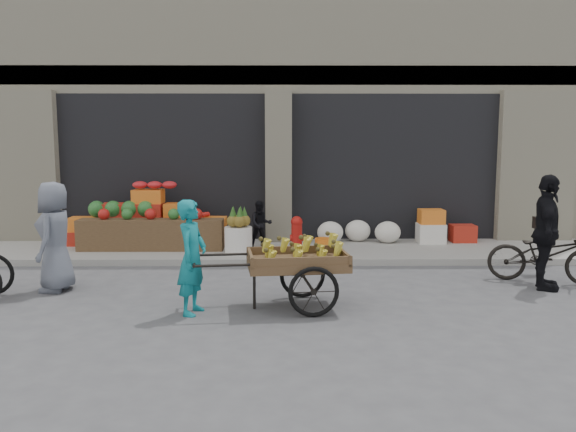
{
  "coord_description": "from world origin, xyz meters",
  "views": [
    {
      "loc": [
        0.11,
        -6.83,
        2.18
      ],
      "look_at": [
        0.17,
        1.48,
        1.1
      ],
      "focal_mm": 35.0,
      "sensor_mm": 36.0,
      "label": 1
    }
  ],
  "objects_px": {
    "vendor_grey": "(55,237)",
    "pineapple_bin": "(238,240)",
    "vendor_woman": "(192,257)",
    "seated_person": "(261,224)",
    "bicycle": "(546,254)",
    "orange_bucket": "(323,246)",
    "cyclist": "(546,232)",
    "fire_hydrant": "(297,233)",
    "banana_cart": "(294,258)"
  },
  "relations": [
    {
      "from": "vendor_grey",
      "to": "pineapple_bin",
      "type": "bearing_deg",
      "value": 132.0
    },
    {
      "from": "vendor_woman",
      "to": "pineapple_bin",
      "type": "bearing_deg",
      "value": 7.49
    },
    {
      "from": "seated_person",
      "to": "bicycle",
      "type": "height_order",
      "value": "seated_person"
    },
    {
      "from": "orange_bucket",
      "to": "cyclist",
      "type": "relative_size",
      "value": 0.19
    },
    {
      "from": "seated_person",
      "to": "vendor_woman",
      "type": "distance_m",
      "value": 4.07
    },
    {
      "from": "fire_hydrant",
      "to": "bicycle",
      "type": "distance_m",
      "value": 4.25
    },
    {
      "from": "vendor_woman",
      "to": "bicycle",
      "type": "height_order",
      "value": "vendor_woman"
    },
    {
      "from": "fire_hydrant",
      "to": "seated_person",
      "type": "height_order",
      "value": "seated_person"
    },
    {
      "from": "banana_cart",
      "to": "vendor_woman",
      "type": "relative_size",
      "value": 1.56
    },
    {
      "from": "vendor_woman",
      "to": "cyclist",
      "type": "bearing_deg",
      "value": -64.23
    },
    {
      "from": "pineapple_bin",
      "to": "seated_person",
      "type": "relative_size",
      "value": 0.56
    },
    {
      "from": "banana_cart",
      "to": "vendor_woman",
      "type": "bearing_deg",
      "value": -175.84
    },
    {
      "from": "fire_hydrant",
      "to": "bicycle",
      "type": "xyz_separation_m",
      "value": [
        3.87,
        -1.77,
        -0.05
      ]
    },
    {
      "from": "seated_person",
      "to": "pineapple_bin",
      "type": "bearing_deg",
      "value": -133.69
    },
    {
      "from": "bicycle",
      "to": "vendor_woman",
      "type": "bearing_deg",
      "value": 126.97
    },
    {
      "from": "pineapple_bin",
      "to": "bicycle",
      "type": "bearing_deg",
      "value": -20.16
    },
    {
      "from": "pineapple_bin",
      "to": "bicycle",
      "type": "xyz_separation_m",
      "value": [
        4.97,
        -1.82,
        0.08
      ]
    },
    {
      "from": "pineapple_bin",
      "to": "seated_person",
      "type": "height_order",
      "value": "seated_person"
    },
    {
      "from": "banana_cart",
      "to": "vendor_woman",
      "type": "height_order",
      "value": "vendor_woman"
    },
    {
      "from": "fire_hydrant",
      "to": "vendor_woman",
      "type": "xyz_separation_m",
      "value": [
        -1.41,
        -3.35,
        0.23
      ]
    },
    {
      "from": "vendor_woman",
      "to": "orange_bucket",
      "type": "bearing_deg",
      "value": -17.36
    },
    {
      "from": "orange_bucket",
      "to": "pineapple_bin",
      "type": "bearing_deg",
      "value": 176.42
    },
    {
      "from": "vendor_woman",
      "to": "cyclist",
      "type": "distance_m",
      "value": 5.21
    },
    {
      "from": "pineapple_bin",
      "to": "vendor_woman",
      "type": "bearing_deg",
      "value": -95.24
    },
    {
      "from": "vendor_grey",
      "to": "cyclist",
      "type": "bearing_deg",
      "value": 90.47
    },
    {
      "from": "orange_bucket",
      "to": "vendor_woman",
      "type": "bearing_deg",
      "value": -120.09
    },
    {
      "from": "pineapple_bin",
      "to": "fire_hydrant",
      "type": "relative_size",
      "value": 0.73
    },
    {
      "from": "orange_bucket",
      "to": "vendor_grey",
      "type": "xyz_separation_m",
      "value": [
        -4.12,
        -2.15,
        0.54
      ]
    },
    {
      "from": "fire_hydrant",
      "to": "cyclist",
      "type": "height_order",
      "value": "cyclist"
    },
    {
      "from": "seated_person",
      "to": "bicycle",
      "type": "bearing_deg",
      "value": -37.96
    },
    {
      "from": "orange_bucket",
      "to": "banana_cart",
      "type": "distance_m",
      "value": 3.13
    },
    {
      "from": "fire_hydrant",
      "to": "vendor_grey",
      "type": "xyz_separation_m",
      "value": [
        -3.62,
        -2.2,
        0.31
      ]
    },
    {
      "from": "fire_hydrant",
      "to": "orange_bucket",
      "type": "xyz_separation_m",
      "value": [
        0.5,
        -0.05,
        -0.23
      ]
    },
    {
      "from": "orange_bucket",
      "to": "bicycle",
      "type": "height_order",
      "value": "bicycle"
    },
    {
      "from": "seated_person",
      "to": "vendor_woman",
      "type": "bearing_deg",
      "value": -110.09
    },
    {
      "from": "vendor_woman",
      "to": "cyclist",
      "type": "xyz_separation_m",
      "value": [
        5.08,
        1.18,
        0.13
      ]
    },
    {
      "from": "banana_cart",
      "to": "fire_hydrant",
      "type": "bearing_deg",
      "value": 81.0
    },
    {
      "from": "pineapple_bin",
      "to": "seated_person",
      "type": "bearing_deg",
      "value": 56.31
    },
    {
      "from": "vendor_woman",
      "to": "seated_person",
      "type": "bearing_deg",
      "value": 2.64
    },
    {
      "from": "pineapple_bin",
      "to": "vendor_grey",
      "type": "distance_m",
      "value": 3.4
    },
    {
      "from": "cyclist",
      "to": "vendor_woman",
      "type": "bearing_deg",
      "value": 123.39
    },
    {
      "from": "seated_person",
      "to": "cyclist",
      "type": "relative_size",
      "value": 0.54
    },
    {
      "from": "fire_hydrant",
      "to": "seated_person",
      "type": "xyz_separation_m",
      "value": [
        -0.7,
        0.65,
        0.08
      ]
    },
    {
      "from": "vendor_grey",
      "to": "orange_bucket",
      "type": "bearing_deg",
      "value": 117.8
    },
    {
      "from": "vendor_grey",
      "to": "fire_hydrant",
      "type": "bearing_deg",
      "value": 121.53
    },
    {
      "from": "seated_person",
      "to": "bicycle",
      "type": "xyz_separation_m",
      "value": [
        4.57,
        -2.42,
        -0.13
      ]
    },
    {
      "from": "pineapple_bin",
      "to": "bicycle",
      "type": "height_order",
      "value": "bicycle"
    },
    {
      "from": "fire_hydrant",
      "to": "banana_cart",
      "type": "bearing_deg",
      "value": -92.06
    },
    {
      "from": "banana_cart",
      "to": "vendor_grey",
      "type": "relative_size",
      "value": 1.41
    },
    {
      "from": "fire_hydrant",
      "to": "cyclist",
      "type": "relative_size",
      "value": 0.41
    }
  ]
}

